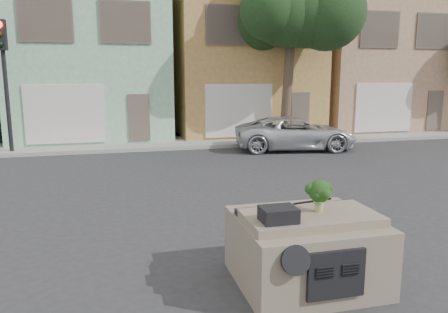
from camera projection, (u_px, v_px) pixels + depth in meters
name	position (u px, v px, depth m)	size (l,w,h in m)	color
ground_plane	(245.00, 219.00, 9.43)	(120.00, 120.00, 0.00)	#303033
sidewalk	(175.00, 143.00, 19.40)	(40.00, 3.00, 0.15)	gray
townhouse_mint	(92.00, 60.00, 21.66)	(7.20, 8.20, 7.55)	#91C69D
townhouse_tan	(237.00, 61.00, 23.51)	(7.20, 8.20, 7.55)	#B38849
townhouse_beige	(361.00, 62.00, 25.35)	(7.20, 8.20, 7.55)	tan
silver_pickup	(295.00, 150.00, 18.12)	(2.28, 4.94, 1.37)	silver
traffic_signal	(6.00, 89.00, 16.39)	(0.40, 0.40, 5.10)	black
tree_near	(288.00, 47.00, 19.19)	(4.40, 4.00, 8.50)	#1B3517
car_dashboard	(305.00, 247.00, 6.47)	(2.00, 1.80, 1.12)	#776B57
instrument_hump	(278.00, 214.00, 5.87)	(0.48, 0.38, 0.20)	black
wiper_arm	(313.00, 201.00, 6.79)	(0.70, 0.03, 0.02)	black
broccoli	(319.00, 196.00, 6.27)	(0.39, 0.39, 0.48)	#183610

